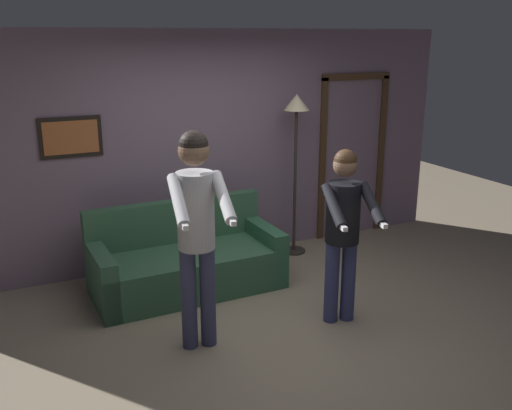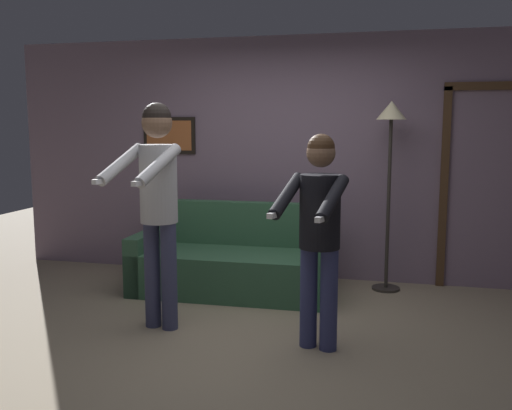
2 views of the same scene
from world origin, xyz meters
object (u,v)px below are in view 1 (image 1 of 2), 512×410
(couch, at_px, (186,263))
(torchiere_lamp, at_px, (296,126))
(person_standing_right, at_px, (343,222))
(person_standing_left, at_px, (196,219))

(couch, height_order, torchiere_lamp, torchiere_lamp)
(couch, relative_size, person_standing_right, 1.20)
(torchiere_lamp, relative_size, person_standing_right, 1.18)
(torchiere_lamp, relative_size, person_standing_left, 1.03)
(person_standing_left, distance_m, person_standing_right, 1.33)
(person_standing_left, bearing_deg, couch, 76.53)
(person_standing_right, bearing_deg, couch, 129.37)
(torchiere_lamp, distance_m, person_standing_left, 2.42)
(couch, bearing_deg, person_standing_right, -50.63)
(couch, bearing_deg, torchiere_lamp, 16.10)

